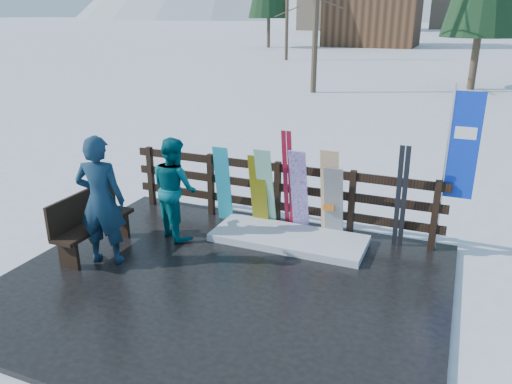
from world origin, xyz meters
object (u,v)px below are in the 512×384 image
at_px(snowboard_0, 223,184).
at_px(snowboard_5, 330,194).
at_px(snowboard_3, 299,192).
at_px(snowboard_4, 334,203).
at_px(person_back, 175,188).
at_px(rental_flag, 459,152).
at_px(bench, 90,220).
at_px(snowboard_1, 266,188).
at_px(snowboard_2, 259,191).
at_px(person_front, 101,201).

xyz_separation_m(snowboard_0, snowboard_5, (1.92, 0.00, 0.08)).
bearing_deg(snowboard_3, snowboard_0, 180.00).
relative_size(snowboard_3, snowboard_5, 0.97).
bearing_deg(snowboard_4, person_back, -160.69).
xyz_separation_m(rental_flag, person_back, (-4.22, -1.13, -0.76)).
distance_m(bench, snowboard_4, 3.86).
distance_m(snowboard_1, snowboard_4, 1.19).
height_order(bench, snowboard_3, snowboard_3).
bearing_deg(snowboard_2, snowboard_4, -0.00).
xyz_separation_m(bench, person_front, (0.44, -0.21, 0.46)).
bearing_deg(rental_flag, snowboard_4, -171.32).
bearing_deg(snowboard_1, snowboard_4, -0.00).
bearing_deg(person_back, snowboard_0, -87.56).
relative_size(snowboard_2, person_back, 0.79).
bearing_deg(snowboard_0, snowboard_1, 0.00).
relative_size(snowboard_2, snowboard_4, 1.03).
relative_size(snowboard_2, snowboard_3, 0.87).
bearing_deg(person_front, snowboard_4, -160.58).
bearing_deg(bench, rental_flag, 22.48).
xyz_separation_m(snowboard_2, snowboard_3, (0.73, -0.00, 0.09)).
distance_m(snowboard_3, rental_flag, 2.52).
distance_m(bench, snowboard_1, 2.88).
distance_m(snowboard_1, rental_flag, 3.10).
distance_m(snowboard_2, person_back, 1.44).
relative_size(snowboard_5, person_back, 0.94).
bearing_deg(snowboard_4, snowboard_1, 180.00).
height_order(snowboard_0, snowboard_3, snowboard_3).
relative_size(bench, snowboard_5, 0.95).
bearing_deg(snowboard_5, snowboard_2, 180.00).
relative_size(rental_flag, person_front, 1.34).
height_order(snowboard_4, person_front, person_front).
height_order(bench, person_front, person_front).
bearing_deg(snowboard_4, snowboard_5, 180.00).
distance_m(bench, person_front, 0.67).
relative_size(snowboard_4, rental_flag, 0.50).
xyz_separation_m(snowboard_3, rental_flag, (2.36, 0.27, 0.86)).
xyz_separation_m(snowboard_1, snowboard_3, (0.60, -0.00, 0.02)).
bearing_deg(rental_flag, person_front, -153.57).
bearing_deg(snowboard_5, person_front, -144.16).
bearing_deg(snowboard_3, rental_flag, 6.53).
bearing_deg(person_front, snowboard_2, -143.87).
bearing_deg(snowboard_2, snowboard_3, -0.00).
distance_m(snowboard_2, rental_flag, 3.24).
bearing_deg(snowboard_2, person_front, -128.13).
bearing_deg(rental_flag, person_back, -165.03).
height_order(snowboard_2, snowboard_3, snowboard_3).
xyz_separation_m(snowboard_2, person_front, (-1.63, -2.07, 0.31)).
distance_m(snowboard_0, snowboard_5, 1.92).
height_order(snowboard_1, person_front, person_front).
height_order(rental_flag, person_back, rental_flag).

